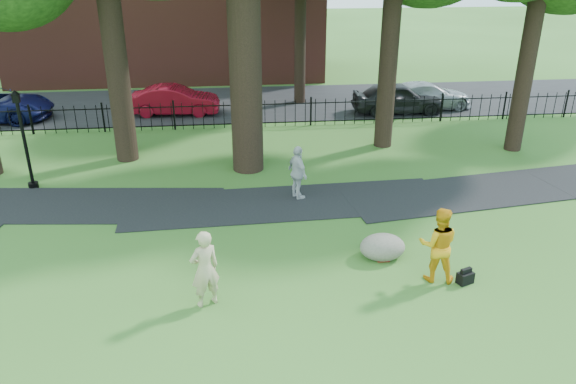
{
  "coord_description": "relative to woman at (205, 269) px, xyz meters",
  "views": [
    {
      "loc": [
        -0.58,
        -11.97,
        7.51
      ],
      "look_at": [
        0.91,
        2.0,
        1.24
      ],
      "focal_mm": 35.0,
      "sensor_mm": 36.0,
      "label": 1
    }
  ],
  "objects": [
    {
      "name": "silver_car",
      "position": [
        10.28,
        15.37,
        -0.28
      ],
      "size": [
        4.65,
        2.28,
        1.3
      ],
      "primitive_type": "imported",
      "rotation": [
        0.0,
        0.0,
        1.67
      ],
      "color": "#9B9FA4",
      "rests_on": "ground"
    },
    {
      "name": "iron_fence",
      "position": [
        1.28,
        13.24,
        -0.33
      ],
      "size": [
        44.0,
        0.04,
        1.2
      ],
      "color": "black",
      "rests_on": "ground"
    },
    {
      "name": "backpack",
      "position": [
        6.15,
        0.21,
        -0.79
      ],
      "size": [
        0.44,
        0.36,
        0.29
      ],
      "primitive_type": "cube",
      "rotation": [
        0.0,
        0.0,
        0.37
      ],
      "color": "black",
      "rests_on": "ground"
    },
    {
      "name": "street",
      "position": [
        1.28,
        17.24,
        -0.93
      ],
      "size": [
        80.0,
        7.0,
        0.02
      ],
      "primitive_type": "cube",
      "color": "black",
      "rests_on": "ground"
    },
    {
      "name": "lamppost",
      "position": [
        -5.94,
        7.29,
        0.7
      ],
      "size": [
        0.33,
        0.33,
        3.31
      ],
      "rotation": [
        0.0,
        0.0,
        0.11
      ],
      "color": "black",
      "rests_on": "ground"
    },
    {
      "name": "footpath",
      "position": [
        2.28,
        5.14,
        -0.93
      ],
      "size": [
        36.07,
        3.85,
        0.03
      ],
      "primitive_type": "cube",
      "rotation": [
        0.0,
        0.0,
        0.03
      ],
      "color": "black",
      "rests_on": "ground"
    },
    {
      "name": "red_bag",
      "position": [
        4.46,
        1.44,
        -0.82
      ],
      "size": [
        0.31,
        0.2,
        0.22
      ],
      "primitive_type": "cube",
      "rotation": [
        0.0,
        0.0,
        -0.0
      ],
      "color": "maroon",
      "rests_on": "ground"
    },
    {
      "name": "grey_car",
      "position": [
        8.69,
        14.84,
        -0.2
      ],
      "size": [
        4.31,
        1.78,
        1.46
      ],
      "primitive_type": "imported",
      "rotation": [
        0.0,
        0.0,
        1.56
      ],
      "color": "black",
      "rests_on": "ground"
    },
    {
      "name": "red_sedan",
      "position": [
        -1.87,
        15.68,
        -0.25
      ],
      "size": [
        4.22,
        1.7,
        1.36
      ],
      "primitive_type": "imported",
      "rotation": [
        0.0,
        0.0,
        1.51
      ],
      "color": "maroon",
      "rests_on": "ground"
    },
    {
      "name": "pedestrian",
      "position": [
        2.74,
        5.48,
        -0.05
      ],
      "size": [
        0.79,
        1.12,
        1.76
      ],
      "primitive_type": "imported",
      "rotation": [
        0.0,
        0.0,
        1.96
      ],
      "color": "#BABABF",
      "rests_on": "ground"
    },
    {
      "name": "boulder",
      "position": [
        4.48,
        1.63,
        -0.58
      ],
      "size": [
        1.44,
        1.29,
        0.69
      ],
      "primitive_type": "ellipsoid",
      "rotation": [
        0.0,
        0.0,
        -0.41
      ],
      "color": "#6C655A",
      "rests_on": "ground"
    },
    {
      "name": "ground",
      "position": [
        1.28,
        1.24,
        -0.93
      ],
      "size": [
        120.0,
        120.0,
        0.0
      ],
      "primitive_type": "plane",
      "color": "#345E21",
      "rests_on": "ground"
    },
    {
      "name": "man",
      "position": [
        5.48,
        0.46,
        0.02
      ],
      "size": [
        1.07,
        0.93,
        1.9
      ],
      "primitive_type": "imported",
      "rotation": [
        0.0,
        0.0,
        2.89
      ],
      "color": "orange",
      "rests_on": "ground"
    },
    {
      "name": "woman",
      "position": [
        0.0,
        0.0,
        0.0
      ],
      "size": [
        0.8,
        0.69,
        1.86
      ],
      "primitive_type": "imported",
      "rotation": [
        0.0,
        0.0,
        3.59
      ],
      "color": "tan",
      "rests_on": "ground"
    }
  ]
}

